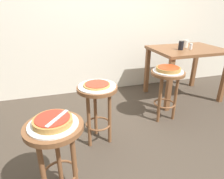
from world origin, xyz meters
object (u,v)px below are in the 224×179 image
Objects in this scene: pizza_foreground at (53,121)px; serving_plate_leftside at (168,71)px; pizza_middle at (97,85)px; serving_plate_middle at (97,86)px; condiment_shaker at (191,46)px; pizza_server_knife at (57,118)px; stool_leftside at (167,84)px; stool_middle at (98,101)px; cup_far_edge at (186,44)px; serving_plate_foreground at (53,124)px; pizza_leftside at (168,69)px; cup_near_edge at (181,45)px; stool_foreground at (56,144)px; dining_table at (186,56)px.

pizza_foreground is 0.72× the size of serving_plate_leftside.
serving_plate_middle is at bearing 0.00° from pizza_middle.
pizza_foreground is 3.15× the size of condiment_shaker.
pizza_server_knife is at bearing -124.11° from serving_plate_middle.
stool_leftside is 0.82m from condiment_shaker.
cup_far_edge is at bearing 26.82° from stool_middle.
stool_middle is 0.16m from serving_plate_middle.
serving_plate_leftside is (1.34, 0.77, 0.00)m from serving_plate_foreground.
cup_near_edge reaches higher than pizza_leftside.
pizza_server_knife reaches higher than serving_plate_foreground.
serving_plate_leftside is (0.91, 0.21, 0.16)m from stool_middle.
cup_far_edge is (0.16, 0.12, -0.01)m from cup_near_edge.
stool_leftside is (1.34, 0.77, 0.00)m from stool_foreground.
serving_plate_foreground is 0.71m from pizza_middle.
pizza_leftside is 2.31× the size of cup_near_edge.
cup_far_edge reaches higher than serving_plate_leftside.
stool_middle is (0.43, 0.57, -0.16)m from serving_plate_foreground.
stool_leftside is 2.88× the size of pizza_server_knife.
stool_leftside is at bearing -140.70° from dining_table.
pizza_foreground is 1.54m from pizza_leftside.
serving_plate_foreground is 0.53× the size of stool_leftside.
serving_plate_foreground is 1.54m from pizza_leftside.
condiment_shaker reaches higher than pizza_middle.
pizza_middle is 0.95m from stool_leftside.
pizza_foreground is 1.54m from serving_plate_leftside.
cup_far_edge is (1.95, 1.34, 0.19)m from serving_plate_foreground.
dining_table is at bearing 86.01° from condiment_shaker.
pizza_foreground is at bearing -127.03° from serving_plate_middle.
stool_middle and stool_leftside have the same top height.
cup_far_edge is at bearing 34.41° from pizza_foreground.
serving_plate_middle is (0.43, 0.57, 0.16)m from stool_foreground.
cup_near_edge is at bearing 25.42° from stool_middle.
stool_foreground is 2.39m from cup_far_edge.
cup_near_edge is 0.56× the size of pizza_server_knife.
pizza_middle is at bearing -155.05° from dining_table.
pizza_server_knife is at bearing -146.01° from dining_table.
pizza_server_knife reaches higher than pizza_foreground.
cup_near_edge reaches higher than dining_table.
pizza_middle reaches higher than serving_plate_leftside.
stool_middle is at bearing 4.41° from pizza_server_knife.
cup_near_edge reaches higher than pizza_foreground.
cup_near_edge is 1.13× the size of cup_far_edge.
stool_foreground is 5.12× the size of cup_near_edge.
stool_foreground is at bearing -127.03° from pizza_middle.
stool_leftside is (0.91, 0.21, -0.16)m from serving_plate_middle.
cup_far_edge reaches higher than pizza_middle.
serving_plate_middle is 4.51× the size of condiment_shaker.
dining_table is at bearing -91.52° from cup_far_edge.
serving_plate_leftside is at bearing 30.02° from stool_foreground.
pizza_leftside is 1.29× the size of pizza_server_knife.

